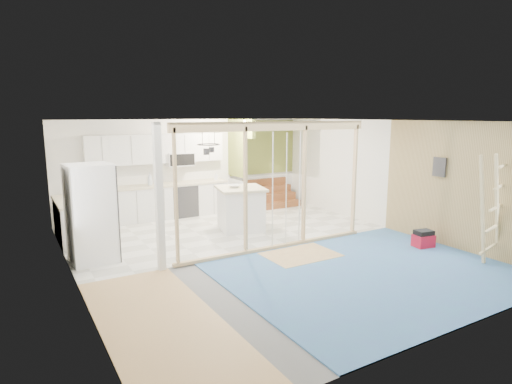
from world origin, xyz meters
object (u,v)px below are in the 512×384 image
island (241,209)px  ladder (492,209)px  fridge (92,214)px  toolbox (423,239)px

island → ladder: ladder is taller
fridge → ladder: size_ratio=0.91×
toolbox → ladder: bearing=-70.9°
fridge → island: fridge is taller
island → toolbox: island is taller
island → ladder: bearing=-43.8°
toolbox → island: bearing=139.9°
fridge → ladder: ladder is taller
fridge → island: 3.50m
toolbox → ladder: (0.20, -1.24, 0.86)m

